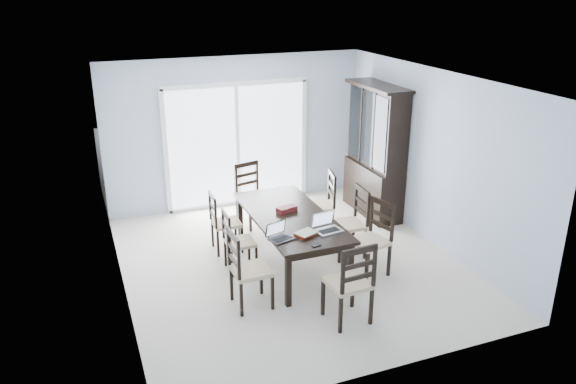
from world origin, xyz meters
name	(u,v)px	position (x,y,z in m)	size (l,w,h in m)	color
floor	(290,264)	(0.00, 0.00, 0.00)	(5.00, 5.00, 0.00)	beige
ceiling	(290,79)	(0.00, 0.00, 2.60)	(5.00, 5.00, 0.00)	white
back_wall	(237,132)	(0.00, 2.50, 1.30)	(4.50, 0.02, 2.60)	#A9B7CA
wall_left	(115,200)	(-2.25, 0.00, 1.30)	(0.02, 5.00, 2.60)	#A9B7CA
wall_right	(432,159)	(2.25, 0.00, 1.30)	(0.02, 5.00, 2.60)	#A9B7CA
balcony	(224,187)	(0.00, 3.50, -0.05)	(4.50, 2.00, 0.10)	gray
railing	(210,145)	(0.00, 4.50, 0.55)	(4.50, 0.06, 1.10)	#99999E
dining_table	(290,220)	(0.00, 0.00, 0.67)	(1.00, 2.20, 0.75)	black
china_hutch	(375,152)	(2.02, 1.25, 1.07)	(0.50, 1.38, 2.20)	black
sliding_door	(237,145)	(0.00, 2.48, 1.09)	(2.52, 0.05, 2.18)	silver
chair_left_near	(243,262)	(-0.93, -0.81, 0.61)	(0.46, 0.45, 1.16)	black
chair_left_mid	(234,235)	(-0.78, 0.10, 0.54)	(0.40, 0.38, 1.01)	black
chair_left_far	(220,216)	(-0.79, 0.76, 0.55)	(0.41, 0.40, 1.05)	black
chair_right_near	(375,230)	(0.97, -0.62, 0.63)	(0.55, 0.54, 1.19)	black
chair_right_mid	(354,215)	(0.97, -0.04, 0.62)	(0.47, 0.46, 1.17)	black
chair_right_far	(324,197)	(0.86, 0.74, 0.62)	(0.55, 0.54, 1.18)	black
chair_end_near	(353,276)	(0.12, -1.63, 0.64)	(0.48, 0.50, 1.20)	black
chair_end_far	(250,187)	(-0.06, 1.58, 0.62)	(0.54, 0.55, 1.17)	black
laptop_dark	(282,236)	(-0.38, -0.68, 0.80)	(0.35, 0.29, 0.21)	black
laptop_silver	(329,227)	(0.26, -0.67, 0.81)	(0.37, 0.28, 0.23)	#B3B3B5
book_stack	(306,234)	(-0.05, -0.67, 0.77)	(0.32, 0.28, 0.04)	maroon
cell_phone	(316,246)	(-0.05, -1.00, 0.76)	(0.11, 0.05, 0.01)	black
game_box	(287,209)	(0.01, 0.14, 0.78)	(0.28, 0.14, 0.07)	#4E0F17
hot_tub	(195,168)	(-0.58, 3.35, 0.46)	(1.83, 1.64, 0.92)	maroon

